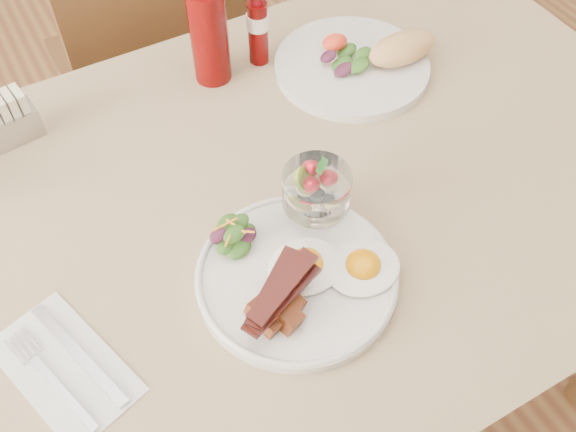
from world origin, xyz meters
name	(u,v)px	position (x,y,z in m)	size (l,w,h in m)	color
table	(297,220)	(0.00, 0.00, 0.66)	(1.33, 0.88, 0.75)	#513019
chair_far	(159,64)	(0.00, 0.66, 0.52)	(0.42, 0.42, 0.93)	#513019
main_plate	(297,277)	(-0.09, -0.15, 0.76)	(0.28, 0.28, 0.02)	silver
fried_eggs	(334,265)	(-0.04, -0.17, 0.78)	(0.18, 0.14, 0.03)	white
bacon_potato_pile	(280,301)	(-0.14, -0.19, 0.80)	(0.13, 0.09, 0.06)	maroon
side_salad	(234,236)	(-0.14, -0.06, 0.79)	(0.08, 0.07, 0.04)	#194412
fruit_cup	(316,189)	(-0.01, -0.07, 0.82)	(0.10, 0.10, 0.10)	white
second_plate	(364,61)	(0.24, 0.19, 0.77)	(0.29, 0.28, 0.07)	silver
ketchup_bottle	(209,34)	(0.00, 0.30, 0.84)	(0.08, 0.08, 0.19)	#520504
hot_sauce_bottle	(258,29)	(0.09, 0.30, 0.82)	(0.05, 0.05, 0.14)	#520504
sugar_caddy	(8,121)	(-0.36, 0.32, 0.79)	(0.10, 0.06, 0.09)	#ABABB0
napkin_cutlery	(66,366)	(-0.41, -0.12, 0.75)	(0.17, 0.23, 0.01)	silver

